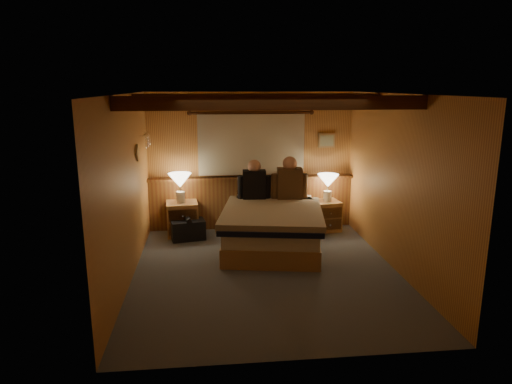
{
  "coord_description": "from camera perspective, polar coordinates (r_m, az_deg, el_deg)",
  "views": [
    {
      "loc": [
        -0.76,
        -5.83,
        2.51
      ],
      "look_at": [
        -0.09,
        0.4,
        1.04
      ],
      "focal_mm": 32.0,
      "sensor_mm": 36.0,
      "label": 1
    }
  ],
  "objects": [
    {
      "name": "wall_right",
      "position": [
        6.5,
        17.23,
        1.01
      ],
      "size": [
        0.0,
        4.2,
        4.2
      ],
      "primitive_type": "plane",
      "rotation": [
        1.57,
        0.0,
        -1.57
      ],
      "color": "gold",
      "rests_on": "floor"
    },
    {
      "name": "nightstand_left",
      "position": [
        7.9,
        -9.18,
        -3.29
      ],
      "size": [
        0.56,
        0.52,
        0.57
      ],
      "rotation": [
        0.0,
        0.0,
        0.09
      ],
      "color": "tan",
      "rests_on": "floor"
    },
    {
      "name": "bed",
      "position": [
        7.15,
        2.06,
        -4.44
      ],
      "size": [
        1.77,
        2.14,
        0.66
      ],
      "rotation": [
        0.0,
        0.0,
        -0.17
      ],
      "color": "tan",
      "rests_on": "floor"
    },
    {
      "name": "wainscot",
      "position": [
        8.16,
        -0.58,
        -1.15
      ],
      "size": [
        3.6,
        0.23,
        0.94
      ],
      "color": "brown",
      "rests_on": "wall_back"
    },
    {
      "name": "person_left",
      "position": [
        7.61,
        -0.22,
        1.2
      ],
      "size": [
        0.56,
        0.24,
        0.68
      ],
      "rotation": [
        0.0,
        0.0,
        -0.06
      ],
      "color": "black",
      "rests_on": "bed"
    },
    {
      "name": "framed_print",
      "position": [
        8.24,
        8.82,
        6.38
      ],
      "size": [
        0.3,
        0.04,
        0.25
      ],
      "color": "tan",
      "rests_on": "wall_back"
    },
    {
      "name": "wall_left",
      "position": [
        6.06,
        -15.83,
        0.25
      ],
      "size": [
        0.0,
        4.2,
        4.2
      ],
      "primitive_type": "plane",
      "rotation": [
        1.57,
        0.0,
        1.57
      ],
      "color": "gold",
      "rests_on": "floor"
    },
    {
      "name": "duffel_bag",
      "position": [
        7.69,
        -8.5,
        -4.63
      ],
      "size": [
        0.6,
        0.43,
        0.39
      ],
      "rotation": [
        0.0,
        0.0,
        0.21
      ],
      "color": "black",
      "rests_on": "floor"
    },
    {
      "name": "lamp_left",
      "position": [
        7.73,
        -9.49,
        1.22
      ],
      "size": [
        0.39,
        0.39,
        0.5
      ],
      "color": "white",
      "rests_on": "nightstand_left"
    },
    {
      "name": "ceiling",
      "position": [
        5.88,
        1.35,
        12.16
      ],
      "size": [
        4.2,
        4.2,
        0.0
      ],
      "primitive_type": "plane",
      "rotation": [
        3.14,
        0.0,
        0.0
      ],
      "color": "tan",
      "rests_on": "wall_back"
    },
    {
      "name": "nightstand_right",
      "position": [
        8.14,
        8.64,
        -2.94
      ],
      "size": [
        0.54,
        0.5,
        0.53
      ],
      "rotation": [
        0.0,
        0.0,
        0.15
      ],
      "color": "tan",
      "rests_on": "floor"
    },
    {
      "name": "coat_rail",
      "position": [
        7.51,
        -13.5,
        6.43
      ],
      "size": [
        0.05,
        0.55,
        0.24
      ],
      "color": "white",
      "rests_on": "wall_left"
    },
    {
      "name": "curtain_window",
      "position": [
        7.96,
        -0.59,
        6.09
      ],
      "size": [
        2.18,
        0.09,
        1.11
      ],
      "color": "#4A2912",
      "rests_on": "wall_back"
    },
    {
      "name": "ceiling_beams",
      "position": [
        6.03,
        1.16,
        11.34
      ],
      "size": [
        3.6,
        1.65,
        0.16
      ],
      "color": "#4A2912",
      "rests_on": "ceiling"
    },
    {
      "name": "wall_back",
      "position": [
        8.07,
        -0.63,
        3.89
      ],
      "size": [
        3.6,
        0.0,
        3.6
      ],
      "primitive_type": "plane",
      "rotation": [
        1.57,
        0.0,
        0.0
      ],
      "color": "gold",
      "rests_on": "floor"
    },
    {
      "name": "lamp_right",
      "position": [
        8.01,
        8.99,
        1.2
      ],
      "size": [
        0.37,
        0.37,
        0.48
      ],
      "color": "white",
      "rests_on": "nightstand_right"
    },
    {
      "name": "person_right",
      "position": [
        7.62,
        4.21,
        1.37
      ],
      "size": [
        0.6,
        0.27,
        0.74
      ],
      "rotation": [
        0.0,
        0.0,
        -0.08
      ],
      "color": "#4F361F",
      "rests_on": "bed"
    },
    {
      "name": "floor",
      "position": [
        6.39,
        1.23,
        -9.89
      ],
      "size": [
        4.2,
        4.2,
        0.0
      ],
      "primitive_type": "plane",
      "color": "#484E56",
      "rests_on": "ground"
    },
    {
      "name": "wall_front",
      "position": [
        4.02,
        5.16,
        -5.79
      ],
      "size": [
        3.6,
        0.0,
        3.6
      ],
      "primitive_type": "plane",
      "rotation": [
        -1.57,
        0.0,
        0.0
      ],
      "color": "gold",
      "rests_on": "floor"
    }
  ]
}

